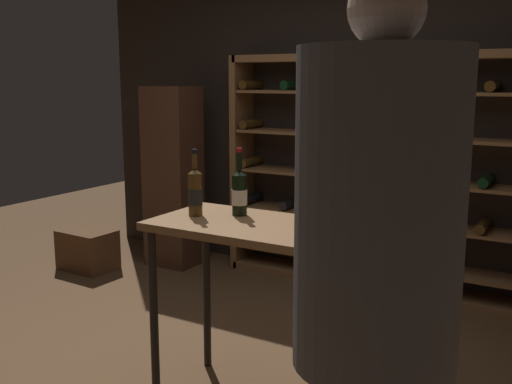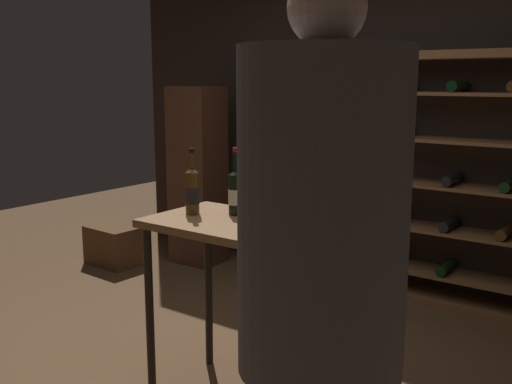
# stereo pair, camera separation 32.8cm
# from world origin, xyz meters

# --- Properties ---
(ground_plane) EXTENTS (10.16, 10.16, 0.00)m
(ground_plane) POSITION_xyz_m (0.00, 0.00, 0.00)
(ground_plane) COLOR brown
(back_wall) EXTENTS (5.10, 0.10, 2.89)m
(back_wall) POSITION_xyz_m (0.00, 2.08, 1.44)
(back_wall) COLOR black
(back_wall) RESTS_ON ground
(wine_rack) EXTENTS (2.64, 0.32, 1.88)m
(wine_rack) POSITION_xyz_m (0.31, 1.87, 0.93)
(wine_rack) COLOR brown
(wine_rack) RESTS_ON ground
(tasting_table) EXTENTS (1.02, 0.57, 0.98)m
(tasting_table) POSITION_xyz_m (0.35, -0.17, 0.85)
(tasting_table) COLOR brown
(tasting_table) RESTS_ON ground
(person_guest_blue_shirt) EXTENTS (0.49, 0.48, 1.97)m
(person_guest_blue_shirt) POSITION_xyz_m (1.27, -1.04, 1.09)
(person_guest_blue_shirt) COLOR #2C2C2C
(person_guest_blue_shirt) RESTS_ON ground
(wine_crate) EXTENTS (0.50, 0.36, 0.36)m
(wine_crate) POSITION_xyz_m (-2.10, 1.03, 0.18)
(wine_crate) COLOR brown
(wine_crate) RESTS_ON ground
(display_cabinet) EXTENTS (0.44, 0.36, 1.62)m
(display_cabinet) POSITION_xyz_m (-1.52, 1.56, 0.81)
(display_cabinet) COLOR #4C2D1E
(display_cabinet) RESTS_ON ground
(wine_bottle_red_label) EXTENTS (0.08, 0.08, 0.35)m
(wine_bottle_red_label) POSITION_xyz_m (0.20, -0.06, 1.11)
(wine_bottle_red_label) COLOR black
(wine_bottle_red_label) RESTS_ON tasting_table
(wine_bottle_amber_reserve) EXTENTS (0.08, 0.08, 0.35)m
(wine_bottle_amber_reserve) POSITION_xyz_m (0.01, -0.19, 1.11)
(wine_bottle_amber_reserve) COLOR #4C3314
(wine_bottle_amber_reserve) RESTS_ON tasting_table
(wine_glass_stemmed_center) EXTENTS (0.08, 0.08, 0.16)m
(wine_glass_stemmed_center) POSITION_xyz_m (0.67, -0.03, 1.10)
(wine_glass_stemmed_center) COLOR silver
(wine_glass_stemmed_center) RESTS_ON tasting_table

